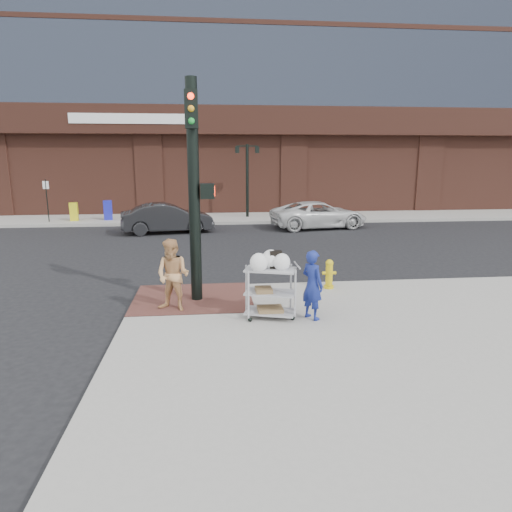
{
  "coord_description": "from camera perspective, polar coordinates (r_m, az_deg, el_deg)",
  "views": [
    {
      "loc": [
        -0.18,
        -9.66,
        3.45
      ],
      "look_at": [
        0.87,
        0.43,
        1.25
      ],
      "focal_mm": 32.0,
      "sensor_mm": 36.0,
      "label": 1
    }
  ],
  "objects": [
    {
      "name": "utility_cart",
      "position": [
        9.5,
        1.79,
        -3.99
      ],
      "size": [
        1.15,
        0.85,
        1.43
      ],
      "color": "#9F9FA4",
      "rests_on": "sidewalk_near"
    },
    {
      "name": "brick_curb_ramp",
      "position": [
        11.07,
        -7.88,
        -5.2
      ],
      "size": [
        2.8,
        2.4,
        0.01
      ],
      "primitive_type": "cube",
      "color": "#572B28",
      "rests_on": "sidewalk_near"
    },
    {
      "name": "parking_sign",
      "position": [
        26.12,
        -24.65,
        6.31
      ],
      "size": [
        0.05,
        0.05,
        2.2
      ],
      "primitive_type": "cylinder",
      "color": "black",
      "rests_on": "sidewalk_far"
    },
    {
      "name": "minivan_white",
      "position": [
        22.89,
        7.86,
        5.13
      ],
      "size": [
        5.05,
        2.96,
        1.32
      ],
      "primitive_type": "imported",
      "rotation": [
        0.0,
        0.0,
        1.74
      ],
      "color": "silver",
      "rests_on": "ground"
    },
    {
      "name": "traffic_signal_pole",
      "position": [
        10.45,
        -7.65,
        8.73
      ],
      "size": [
        0.61,
        0.51,
        5.0
      ],
      "color": "black",
      "rests_on": "sidewalk_near"
    },
    {
      "name": "newsbox_blue",
      "position": [
        25.83,
        -18.02,
        5.47
      ],
      "size": [
        0.5,
        0.46,
        1.04
      ],
      "primitive_type": "cube",
      "rotation": [
        0.0,
        0.0,
        0.17
      ],
      "color": "#1A1EAC",
      "rests_on": "sidewalk_far"
    },
    {
      "name": "bank_building",
      "position": [
        42.36,
        1.43,
        26.88
      ],
      "size": [
        42.0,
        26.0,
        28.0
      ],
      "primitive_type": "cube",
      "color": "#592E23",
      "rests_on": "sidewalk_far"
    },
    {
      "name": "sedan_dark",
      "position": [
        21.59,
        -11.04,
        4.67
      ],
      "size": [
        4.38,
        2.2,
        1.38
      ],
      "primitive_type": "imported",
      "rotation": [
        0.0,
        0.0,
        1.75
      ],
      "color": "black",
      "rests_on": "ground"
    },
    {
      "name": "newsbox_yellow",
      "position": [
        26.1,
        -21.8,
        5.17
      ],
      "size": [
        0.45,
        0.41,
        0.96
      ],
      "primitive_type": "cube",
      "rotation": [
        0.0,
        0.0,
        0.13
      ],
      "color": "gold",
      "rests_on": "sidewalk_far"
    },
    {
      "name": "sidewalk_far",
      "position": [
        43.68,
        11.06,
        7.6
      ],
      "size": [
        65.0,
        36.0,
        0.15
      ],
      "primitive_type": "cube",
      "color": "gray",
      "rests_on": "ground"
    },
    {
      "name": "lamp_post",
      "position": [
        25.76,
        -1.1,
        10.4
      ],
      "size": [
        1.32,
        0.22,
        4.0
      ],
      "color": "black",
      "rests_on": "sidewalk_far"
    },
    {
      "name": "fire_hydrant",
      "position": [
        11.83,
        9.13,
        -2.17
      ],
      "size": [
        0.36,
        0.25,
        0.76
      ],
      "color": "gold",
      "rests_on": "sidewalk_near"
    },
    {
      "name": "woman_blue",
      "position": [
        9.49,
        7.06,
        -3.59
      ],
      "size": [
        0.59,
        0.64,
        1.46
      ],
      "primitive_type": "imported",
      "rotation": [
        0.0,
        0.0,
        2.16
      ],
      "color": "navy",
      "rests_on": "sidewalk_near"
    },
    {
      "name": "pedestrian_tan",
      "position": [
        10.07,
        -10.34,
        -2.38
      ],
      "size": [
        0.95,
        0.86,
        1.59
      ],
      "primitive_type": "imported",
      "rotation": [
        0.0,
        0.0,
        -0.41
      ],
      "color": "tan",
      "rests_on": "sidewalk_near"
    },
    {
      "name": "ground",
      "position": [
        10.26,
        -4.64,
        -7.46
      ],
      "size": [
        220.0,
        220.0,
        0.0
      ],
      "primitive_type": "plane",
      "color": "black",
      "rests_on": "ground"
    }
  ]
}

